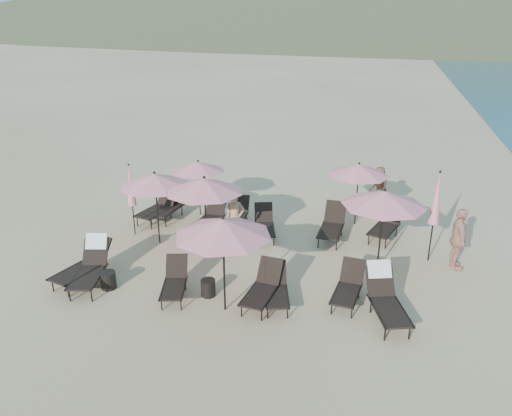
% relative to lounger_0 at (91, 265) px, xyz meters
% --- Properties ---
extents(ground, '(800.00, 800.00, 0.00)m').
position_rel_lounger_0_xyz_m(ground, '(4.02, 0.29, -0.55)').
color(ground, '#D6BA8C').
rests_on(ground, ground).
extents(lounger_0, '(1.08, 1.96, 1.16)m').
position_rel_lounger_0_xyz_m(lounger_0, '(0.00, 0.00, 0.00)').
color(lounger_0, black).
rests_on(lounger_0, ground).
extents(lounger_1, '(1.13, 1.93, 1.05)m').
position_rel_lounger_0_xyz_m(lounger_1, '(-0.27, 0.08, -0.06)').
color(lounger_1, black).
rests_on(lounger_1, ground).
extents(lounger_2, '(0.96, 1.62, 0.88)m').
position_rel_lounger_0_xyz_m(lounger_2, '(2.43, -0.04, -0.14)').
color(lounger_2, black).
rests_on(lounger_2, ground).
extents(lounger_3, '(0.82, 1.72, 0.95)m').
position_rel_lounger_0_xyz_m(lounger_3, '(4.73, 0.17, -0.11)').
color(lounger_3, black).
rests_on(lounger_3, ground).
extents(lounger_4, '(0.96, 1.63, 0.88)m').
position_rel_lounger_0_xyz_m(lounger_4, '(5.05, 0.26, -0.14)').
color(lounger_4, black).
rests_on(lounger_4, ground).
extents(lounger_5, '(0.79, 1.64, 0.91)m').
position_rel_lounger_0_xyz_m(lounger_5, '(6.81, 0.77, -0.13)').
color(lounger_5, black).
rests_on(lounger_5, ground).
extents(lounger_6, '(0.91, 1.90, 1.05)m').
position_rel_lounger_0_xyz_m(lounger_6, '(0.19, 4.90, -0.06)').
color(lounger_6, black).
rests_on(lounger_6, ground).
extents(lounger_7, '(1.06, 1.95, 1.06)m').
position_rel_lounger_0_xyz_m(lounger_7, '(-0.12, 4.60, -0.06)').
color(lounger_7, black).
rests_on(lounger_7, ground).
extents(lounger_8, '(0.69, 1.79, 1.03)m').
position_rel_lounger_0_xyz_m(lounger_8, '(1.97, 4.20, -0.07)').
color(lounger_8, black).
rests_on(lounger_8, ground).
extents(lounger_9, '(1.05, 1.73, 0.93)m').
position_rel_lounger_0_xyz_m(lounger_9, '(3.83, 4.13, -0.12)').
color(lounger_9, black).
rests_on(lounger_9, ground).
extents(lounger_10, '(0.78, 1.84, 1.04)m').
position_rel_lounger_0_xyz_m(lounger_10, '(6.00, 4.49, -0.07)').
color(lounger_10, black).
rests_on(lounger_10, ground).
extents(lounger_11, '(1.17, 1.88, 1.01)m').
position_rel_lounger_0_xyz_m(lounger_11, '(7.71, 5.00, -0.08)').
color(lounger_11, black).
rests_on(lounger_11, ground).
extents(lounger_12, '(1.21, 1.97, 1.16)m').
position_rel_lounger_0_xyz_m(lounger_12, '(7.72, 0.30, -0.00)').
color(lounger_12, black).
rests_on(lounger_12, ground).
extents(lounger_13, '(0.69, 1.52, 0.85)m').
position_rel_lounger_0_xyz_m(lounger_13, '(2.74, 4.91, -0.16)').
color(lounger_13, black).
rests_on(lounger_13, ground).
extents(umbrella_open_0, '(2.21, 2.21, 2.38)m').
position_rel_lounger_0_xyz_m(umbrella_open_0, '(0.68, 2.83, 1.55)').
color(umbrella_open_0, black).
rests_on(umbrella_open_0, ground).
extents(umbrella_open_1, '(2.31, 2.31, 2.48)m').
position_rel_lounger_0_xyz_m(umbrella_open_1, '(2.41, 2.49, 1.64)').
color(umbrella_open_1, black).
rests_on(umbrella_open_1, ground).
extents(umbrella_open_2, '(2.31, 2.31, 2.49)m').
position_rel_lounger_0_xyz_m(umbrella_open_2, '(7.51, 2.63, 1.65)').
color(umbrella_open_2, black).
rests_on(umbrella_open_2, ground).
extents(umbrella_open_3, '(1.92, 1.92, 2.07)m').
position_rel_lounger_0_xyz_m(umbrella_open_3, '(1.14, 5.36, 1.28)').
color(umbrella_open_3, black).
rests_on(umbrella_open_3, ground).
extents(umbrella_open_4, '(2.08, 2.08, 2.23)m').
position_rel_lounger_0_xyz_m(umbrella_open_4, '(6.66, 5.87, 1.42)').
color(umbrella_open_4, black).
rests_on(umbrella_open_4, ground).
extents(umbrella_open_5, '(2.34, 2.34, 2.52)m').
position_rel_lounger_0_xyz_m(umbrella_open_5, '(3.90, -0.37, 1.68)').
color(umbrella_open_5, black).
rests_on(umbrella_open_5, ground).
extents(umbrella_closed_0, '(0.33, 0.33, 2.80)m').
position_rel_lounger_0_xyz_m(umbrella_closed_0, '(8.96, 3.63, 1.40)').
color(umbrella_closed_0, black).
rests_on(umbrella_closed_0, ground).
extents(umbrella_closed_1, '(0.28, 0.28, 2.43)m').
position_rel_lounger_0_xyz_m(umbrella_closed_1, '(-0.38, 3.22, 1.14)').
color(umbrella_closed_1, black).
rests_on(umbrella_closed_1, ground).
extents(side_table_0, '(0.42, 0.42, 0.47)m').
position_rel_lounger_0_xyz_m(side_table_0, '(0.57, -0.15, -0.32)').
color(side_table_0, black).
rests_on(side_table_0, ground).
extents(side_table_1, '(0.38, 0.38, 0.46)m').
position_rel_lounger_0_xyz_m(side_table_1, '(3.28, 0.15, -0.32)').
color(side_table_1, black).
rests_on(side_table_1, ground).
extents(beachgoer_a, '(0.74, 0.65, 1.71)m').
position_rel_lounger_0_xyz_m(beachgoer_a, '(3.06, 3.36, 0.30)').
color(beachgoer_a, '#A67F5A').
rests_on(beachgoer_a, ground).
extents(beachgoer_b, '(0.72, 0.88, 1.70)m').
position_rel_lounger_0_xyz_m(beachgoer_b, '(7.35, 7.26, 0.30)').
color(beachgoer_b, '#A97257').
rests_on(beachgoer_b, ground).
extents(beachgoer_c, '(0.60, 1.13, 1.84)m').
position_rel_lounger_0_xyz_m(beachgoer_c, '(9.65, 3.30, 0.37)').
color(beachgoer_c, tan).
rests_on(beachgoer_c, ground).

